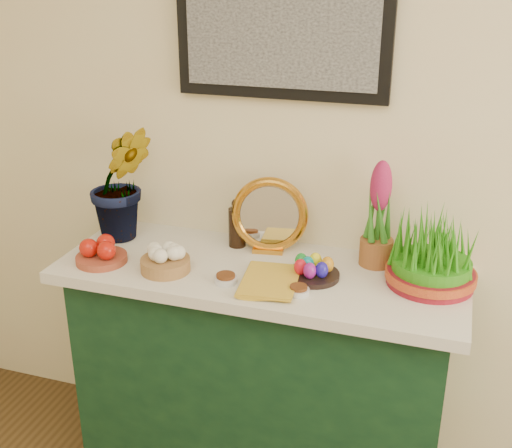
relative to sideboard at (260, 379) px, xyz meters
The scene contains 13 objects.
sideboard is the anchor object (origin of this frame).
tablecloth 0.45m from the sideboard, ahead, with size 1.40×0.55×0.04m, color silver.
hyacinth_green 0.95m from the sideboard, behind, with size 0.29×0.24×0.58m, color #327D21.
apple_bowl 0.75m from the sideboard, 166.14° to the right, with size 0.19×0.19×0.09m.
garlic_basket 0.60m from the sideboard, 156.95° to the right, with size 0.21×0.21×0.09m.
vinegar_cruet 0.58m from the sideboard, 133.21° to the left, with size 0.06×0.06×0.19m.
mirror 0.62m from the sideboard, 94.58° to the left, with size 0.28×0.11×0.28m.
book 0.50m from the sideboard, 99.54° to the right, with size 0.16×0.24×0.03m, color gold.
spice_dish_left 0.51m from the sideboard, 116.95° to the right, with size 0.08×0.08×0.03m.
spice_dish_right 0.53m from the sideboard, 40.27° to the right, with size 0.07×0.07×0.03m.
egg_plate 0.53m from the sideboard, ahead, with size 0.23×0.23×0.07m.
hyacinth_pink 0.75m from the sideboard, 21.42° to the left, with size 0.11×0.11×0.38m.
wheatgrass_sabzeh 0.80m from the sideboard, ahead, with size 0.29×0.29×0.24m.
Camera 1 is at (0.15, 0.11, 1.87)m, focal length 45.00 mm.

